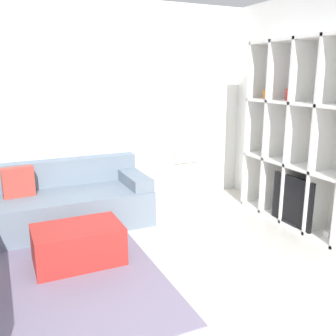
# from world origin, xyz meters

# --- Properties ---
(wall_back) EXTENTS (5.76, 0.11, 2.70)m
(wall_back) POSITION_xyz_m (0.00, 3.34, 1.36)
(wall_back) COLOR white
(wall_back) RESTS_ON ground_plane
(wall_right) EXTENTS (0.07, 4.51, 2.70)m
(wall_right) POSITION_xyz_m (2.31, 1.66, 1.35)
(wall_right) COLOR white
(wall_right) RESTS_ON ground_plane
(area_rug) EXTENTS (2.15, 2.36, 0.01)m
(area_rug) POSITION_xyz_m (-0.94, 1.69, 0.01)
(area_rug) COLOR slate
(area_rug) RESTS_ON ground_plane
(shelving_unit) EXTENTS (0.36, 1.99, 2.17)m
(shelving_unit) POSITION_xyz_m (2.13, 1.63, 1.06)
(shelving_unit) COLOR silver
(shelving_unit) RESTS_ON ground_plane
(couch_main) EXTENTS (2.05, 0.88, 0.76)m
(couch_main) POSITION_xyz_m (-0.51, 2.86, 0.28)
(couch_main) COLOR slate
(couch_main) RESTS_ON ground_plane
(ottoman) EXTENTS (0.82, 0.52, 0.37)m
(ottoman) POSITION_xyz_m (-0.51, 1.85, 0.19)
(ottoman) COLOR #A82823
(ottoman) RESTS_ON ground_plane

